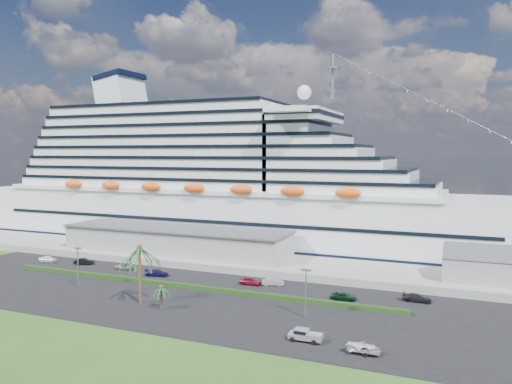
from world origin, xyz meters
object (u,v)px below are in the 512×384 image
at_px(parked_car_3, 157,273).
at_px(boat_trailer, 364,347).
at_px(pickup_truck, 305,335).
at_px(cruise_ship, 228,189).

distance_m(parked_car_3, boat_trailer, 56.47).
xyz_separation_m(pickup_truck, boat_trailer, (8.76, -1.48, 0.09)).
distance_m(cruise_ship, boat_trailer, 87.16).
xyz_separation_m(cruise_ship, parked_car_3, (2.82, -41.80, -15.82)).
distance_m(parked_car_3, pickup_truck, 48.06).
distance_m(cruise_ship, parked_car_3, 44.78).
xyz_separation_m(cruise_ship, boat_trailer, (53.22, -67.26, -15.52)).
relative_size(cruise_ship, parked_car_3, 36.66).
bearing_deg(pickup_truck, cruise_ship, 124.05).
relative_size(parked_car_3, pickup_truck, 1.04).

